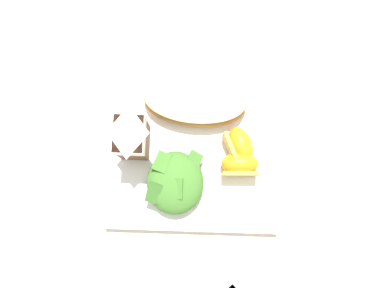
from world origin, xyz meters
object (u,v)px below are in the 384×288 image
(milk_carton, at_px, (129,136))
(metal_fork, at_px, (253,270))
(green_salad_pile, at_px, (173,182))
(orange_wedge_front, at_px, (238,165))
(white_plate, at_px, (192,146))
(orange_wedge_middle, at_px, (238,147))
(cheesy_pizza_bread, at_px, (191,103))
(paper_napkin, at_px, (80,191))

(milk_carton, height_order, metal_fork, milk_carton)
(milk_carton, bearing_deg, green_salad_pile, -134.32)
(green_salad_pile, relative_size, orange_wedge_front, 1.68)
(green_salad_pile, relative_size, milk_carton, 0.93)
(white_plate, bearing_deg, orange_wedge_middle, -92.78)
(cheesy_pizza_bread, bearing_deg, orange_wedge_front, -142.06)
(orange_wedge_front, bearing_deg, metal_fork, -169.68)
(white_plate, bearing_deg, milk_carton, 88.96)
(white_plate, relative_size, metal_fork, 1.83)
(cheesy_pizza_bread, relative_size, milk_carton, 1.58)
(orange_wedge_middle, bearing_deg, milk_carton, 88.20)
(milk_carton, distance_m, orange_wedge_middle, 0.17)
(cheesy_pizza_bread, height_order, paper_napkin, cheesy_pizza_bread)
(milk_carton, relative_size, orange_wedge_middle, 1.59)
(orange_wedge_front, distance_m, metal_fork, 0.17)
(milk_carton, bearing_deg, paper_napkin, 132.41)
(green_salad_pile, xyz_separation_m, metal_fork, (-0.13, -0.13, -0.03))
(white_plate, distance_m, paper_napkin, 0.20)
(paper_napkin, bearing_deg, orange_wedge_front, -79.54)
(green_salad_pile, height_order, milk_carton, milk_carton)
(milk_carton, distance_m, metal_fork, 0.29)
(cheesy_pizza_bread, height_order, orange_wedge_middle, orange_wedge_middle)
(green_salad_pile, xyz_separation_m, milk_carton, (0.07, 0.07, 0.04))
(cheesy_pizza_bread, distance_m, orange_wedge_front, 0.13)
(green_salad_pile, distance_m, paper_napkin, 0.16)
(orange_wedge_front, height_order, paper_napkin, orange_wedge_front)
(white_plate, relative_size, milk_carton, 2.55)
(green_salad_pile, height_order, metal_fork, green_salad_pile)
(green_salad_pile, relative_size, paper_napkin, 0.93)
(orange_wedge_front, relative_size, paper_napkin, 0.55)
(green_salad_pile, bearing_deg, orange_wedge_front, -73.04)
(green_salad_pile, xyz_separation_m, paper_napkin, (-0.02, 0.16, -0.03))
(white_plate, height_order, green_salad_pile, green_salad_pile)
(orange_wedge_front, bearing_deg, green_salad_pile, 106.96)
(white_plate, height_order, metal_fork, white_plate)
(cheesy_pizza_bread, bearing_deg, metal_fork, -157.84)
(cheesy_pizza_bread, xyz_separation_m, metal_fork, (-0.27, -0.11, -0.03))
(cheesy_pizza_bread, distance_m, orange_wedge_middle, 0.10)
(cheesy_pizza_bread, height_order, orange_wedge_front, orange_wedge_front)
(green_salad_pile, distance_m, orange_wedge_front, 0.11)
(orange_wedge_middle, distance_m, metal_fork, 0.20)
(orange_wedge_front, bearing_deg, white_plate, 66.29)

